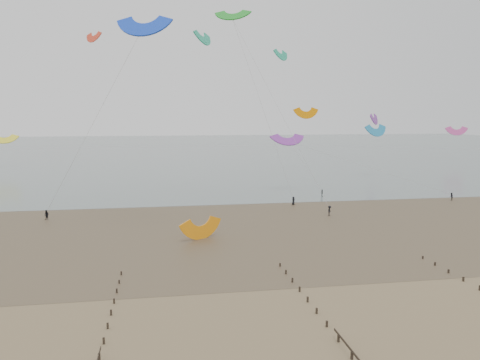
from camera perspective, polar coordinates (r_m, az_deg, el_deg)
The scene contains 5 objects.
ground at distance 43.74m, azimuth 3.65°, elevation -15.70°, with size 500.00×500.00×0.00m, color brown.
sea_and_shore at distance 75.63m, azimuth -5.30°, elevation -5.44°, with size 500.00×665.00×0.03m.
kitesurfers at distance 94.12m, azimuth 9.25°, elevation -2.31°, with size 147.71×25.46×1.78m.
grounded_kite at distance 67.13m, azimuth -4.73°, elevation -7.18°, with size 5.83×3.06×4.44m, color orange, non-canonical shape.
kites_airborne at distance 130.18m, azimuth -9.22°, elevation 9.81°, with size 261.43×110.68×39.43m.
Camera 1 is at (-9.15, -38.98, 17.60)m, focal length 35.00 mm.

